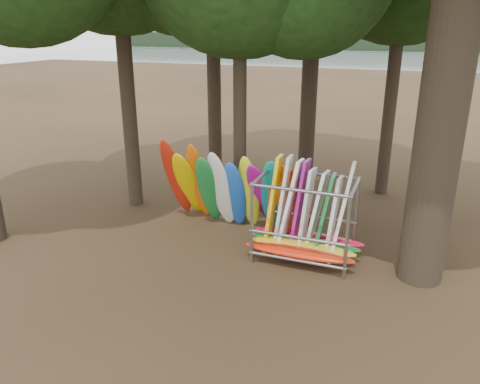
% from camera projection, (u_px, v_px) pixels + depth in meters
% --- Properties ---
extents(ground, '(120.00, 120.00, 0.00)m').
position_uv_depth(ground, '(238.00, 259.00, 12.85)').
color(ground, '#47331E').
rests_on(ground, ground).
extents(lake, '(160.00, 160.00, 0.00)m').
position_uv_depth(lake, '(394.00, 70.00, 65.49)').
color(lake, gray).
rests_on(lake, ground).
extents(far_shore, '(160.00, 4.00, 4.00)m').
position_uv_depth(far_shore, '(410.00, 43.00, 108.69)').
color(far_shore, black).
rests_on(far_shore, ground).
extents(kayak_row, '(4.86, 2.14, 3.04)m').
position_uv_depth(kayak_row, '(233.00, 191.00, 14.34)').
color(kayak_row, '#B51E0D').
rests_on(kayak_row, ground).
extents(storage_rack, '(3.19, 1.61, 2.82)m').
position_uv_depth(storage_rack, '(305.00, 223.00, 12.59)').
color(storage_rack, gray).
rests_on(storage_rack, ground).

